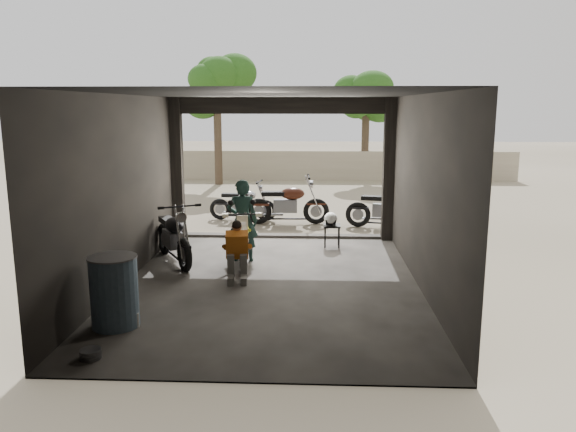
# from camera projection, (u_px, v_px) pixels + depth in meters

# --- Properties ---
(ground) EXTENTS (80.00, 80.00, 0.00)m
(ground) POSITION_uv_depth(u_px,v_px,m) (271.00, 285.00, 9.60)
(ground) COLOR #7A6D56
(ground) RESTS_ON ground
(garage) EXTENTS (7.00, 7.13, 3.20)m
(garage) POSITION_uv_depth(u_px,v_px,m) (273.00, 206.00, 9.89)
(garage) COLOR #2D2B28
(garage) RESTS_ON ground
(boundary_wall) EXTENTS (18.00, 0.30, 1.20)m
(boundary_wall) POSITION_uv_depth(u_px,v_px,m) (297.00, 165.00, 23.21)
(boundary_wall) COLOR gray
(boundary_wall) RESTS_ON ground
(tree_left) EXTENTS (2.20, 2.20, 5.60)m
(tree_left) POSITION_uv_depth(u_px,v_px,m) (217.00, 80.00, 21.23)
(tree_left) COLOR #382B1E
(tree_left) RESTS_ON ground
(tree_right) EXTENTS (2.20, 2.20, 5.00)m
(tree_right) POSITION_uv_depth(u_px,v_px,m) (366.00, 92.00, 22.52)
(tree_right) COLOR #382B1E
(tree_right) RESTS_ON ground
(main_bike) EXTENTS (0.96, 1.75, 1.11)m
(main_bike) POSITION_uv_depth(u_px,v_px,m) (241.00, 236.00, 10.78)
(main_bike) COLOR white
(main_bike) RESTS_ON ground
(left_bike) EXTENTS (1.54, 1.94, 1.22)m
(left_bike) POSITION_uv_depth(u_px,v_px,m) (173.00, 232.00, 10.86)
(left_bike) COLOR black
(left_bike) RESTS_ON ground
(outside_bike_a) EXTENTS (1.65, 0.82, 1.07)m
(outside_bike_a) POSITION_uv_depth(u_px,v_px,m) (243.00, 201.00, 14.93)
(outside_bike_a) COLOR black
(outside_bike_a) RESTS_ON ground
(outside_bike_b) EXTENTS (1.90, 0.85, 1.27)m
(outside_bike_b) POSITION_uv_depth(u_px,v_px,m) (287.00, 200.00, 14.43)
(outside_bike_b) COLOR #491E11
(outside_bike_b) RESTS_ON ground
(outside_bike_c) EXTENTS (1.89, 1.10, 1.20)m
(outside_bike_c) POSITION_uv_depth(u_px,v_px,m) (387.00, 205.00, 13.91)
(outside_bike_c) COLOR black
(outside_bike_c) RESTS_ON ground
(rider) EXTENTS (0.60, 0.41, 1.63)m
(rider) POSITION_uv_depth(u_px,v_px,m) (243.00, 221.00, 10.90)
(rider) COLOR #162C27
(rider) RESTS_ON ground
(mechanic) EXTENTS (0.59, 0.76, 1.01)m
(mechanic) POSITION_uv_depth(u_px,v_px,m) (237.00, 253.00, 9.70)
(mechanic) COLOR #CC691B
(mechanic) RESTS_ON ground
(stool) EXTENTS (0.36, 0.36, 0.50)m
(stool) POSITION_uv_depth(u_px,v_px,m) (332.00, 228.00, 12.08)
(stool) COLOR black
(stool) RESTS_ON ground
(helmet) EXTENTS (0.37, 0.38, 0.27)m
(helmet) POSITION_uv_depth(u_px,v_px,m) (331.00, 219.00, 12.05)
(helmet) COLOR white
(helmet) RESTS_ON stool
(oil_drum) EXTENTS (0.76, 0.76, 1.00)m
(oil_drum) POSITION_uv_depth(u_px,v_px,m) (114.00, 293.00, 7.67)
(oil_drum) COLOR #425A6F
(oil_drum) RESTS_ON ground
(sign_post) EXTENTS (0.84, 0.08, 2.51)m
(sign_post) POSITION_uv_depth(u_px,v_px,m) (410.00, 161.00, 13.53)
(sign_post) COLOR black
(sign_post) RESTS_ON ground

